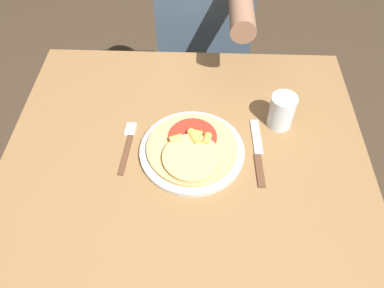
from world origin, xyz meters
name	(u,v)px	position (x,y,z in m)	size (l,w,h in m)	color
ground_plane	(188,262)	(0.00, 0.00, 0.00)	(8.00, 8.00, 0.00)	#423323
dining_table	(186,180)	(0.00, 0.00, 0.62)	(0.95, 0.84, 0.75)	olive
plate	(192,152)	(0.02, 0.00, 0.75)	(0.27, 0.27, 0.01)	beige
pizza	(192,149)	(0.02, -0.01, 0.77)	(0.23, 0.23, 0.04)	tan
fork	(128,144)	(-0.15, 0.02, 0.75)	(0.03, 0.18, 0.00)	brown
knife	(258,153)	(0.19, 0.00, 0.75)	(0.03, 0.22, 0.00)	brown
drinking_glass	(282,111)	(0.25, 0.11, 0.80)	(0.07, 0.07, 0.10)	silver
person_diner	(205,14)	(0.04, 0.66, 0.74)	(0.34, 0.52, 1.27)	#2D2D38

